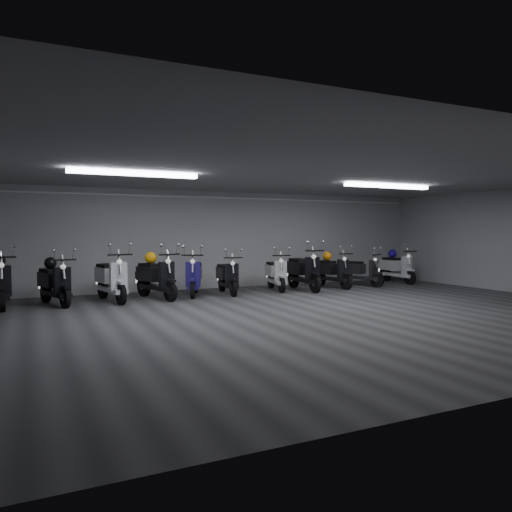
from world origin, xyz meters
name	(u,v)px	position (x,y,z in m)	size (l,w,h in m)	color
floor	(300,315)	(0.00, 0.00, -0.01)	(14.00, 10.00, 0.01)	#343436
ceiling	(301,172)	(0.00, 0.00, 2.80)	(14.00, 10.00, 0.01)	gray
back_wall	(212,240)	(0.00, 5.00, 1.40)	(14.00, 0.01, 2.80)	#9B9C9E
fluor_strip_left	(135,173)	(-3.00, 1.00, 2.74)	(2.40, 0.18, 0.08)	white
fluor_strip_right	(388,186)	(3.00, 1.00, 2.74)	(2.40, 0.18, 0.08)	white
conduit	(213,198)	(0.00, 4.92, 2.62)	(0.05, 0.05, 13.60)	white
scooter_0	(0,276)	(-5.40, 3.53, 0.70)	(0.63, 1.88, 1.40)	black
scooter_1	(55,276)	(-4.31, 3.43, 0.65)	(0.58, 1.74, 1.30)	black
scooter_2	(111,272)	(-3.08, 3.48, 0.70)	(0.63, 1.89, 1.40)	silver
scooter_3	(156,271)	(-2.02, 3.46, 0.69)	(0.62, 1.86, 1.38)	black
scooter_4	(194,270)	(-1.00, 3.65, 0.66)	(0.59, 1.78, 1.33)	navy
scooter_5	(227,271)	(-0.10, 3.59, 0.61)	(0.55, 1.65, 1.23)	black
scooter_6	(276,268)	(1.41, 3.72, 0.63)	(0.56, 1.68, 1.25)	silver
scooter_7	(304,265)	(2.13, 3.43, 0.70)	(0.63, 1.89, 1.41)	black
scooter_8	(333,266)	(3.19, 3.57, 0.63)	(0.57, 1.70, 1.27)	black
scooter_9	(361,266)	(4.24, 3.59, 0.60)	(0.53, 1.60, 1.19)	black
scooter_10	(397,263)	(5.81, 3.80, 0.64)	(0.58, 1.73, 1.29)	silver
helmet_0	(50,263)	(-4.39, 3.67, 0.94)	(0.27, 0.27, 0.27)	black
helmet_1	(151,258)	(-2.10, 3.70, 1.00)	(0.29, 0.29, 0.29)	#F0A20E
helmet_2	(392,254)	(5.81, 4.03, 0.93)	(0.27, 0.27, 0.27)	#1E0C8D
helmet_3	(327,256)	(3.16, 3.80, 0.92)	(0.27, 0.27, 0.27)	orange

